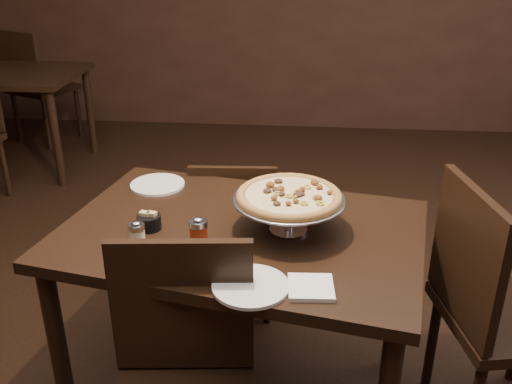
{
  "coord_description": "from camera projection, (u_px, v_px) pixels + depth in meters",
  "views": [
    {
      "loc": [
        0.16,
        -1.87,
        1.76
      ],
      "look_at": [
        -0.0,
        -0.05,
        0.91
      ],
      "focal_mm": 40.0,
      "sensor_mm": 36.0,
      "label": 1
    }
  ],
  "objects": [
    {
      "name": "room",
      "position": [
        277.0,
        48.0,
        1.87
      ],
      "size": [
        6.04,
        7.04,
        2.84
      ],
      "color": "black",
      "rests_on": "ground"
    },
    {
      "name": "dining_table",
      "position": [
        241.0,
        254.0,
        2.07
      ],
      "size": [
        1.4,
        1.07,
        0.79
      ],
      "rotation": [
        0.0,
        0.0,
        -0.2
      ],
      "color": "black",
      "rests_on": "ground"
    },
    {
      "name": "background_table",
      "position": [
        0.0,
        85.0,
        4.39
      ],
      "size": [
        1.23,
        0.82,
        0.77
      ],
      "color": "black",
      "rests_on": "ground"
    },
    {
      "name": "pizza_stand",
      "position": [
        289.0,
        197.0,
        1.96
      ],
      "size": [
        0.39,
        0.39,
        0.16
      ],
      "color": "#BABAC1",
      "rests_on": "dining_table"
    },
    {
      "name": "parmesan_shaker",
      "position": [
        137.0,
        235.0,
        1.89
      ],
      "size": [
        0.06,
        0.06,
        0.1
      ],
      "color": "#EFEABA",
      "rests_on": "dining_table"
    },
    {
      "name": "pepper_flake_shaker",
      "position": [
        199.0,
        233.0,
        1.89
      ],
      "size": [
        0.06,
        0.06,
        0.11
      ],
      "color": "maroon",
      "rests_on": "dining_table"
    },
    {
      "name": "packet_caddy",
      "position": [
        149.0,
        222.0,
        2.01
      ],
      "size": [
        0.09,
        0.09,
        0.07
      ],
      "rotation": [
        0.0,
        0.0,
        -0.23
      ],
      "color": "black",
      "rests_on": "dining_table"
    },
    {
      "name": "napkin_stack",
      "position": [
        311.0,
        287.0,
        1.68
      ],
      "size": [
        0.14,
        0.14,
        0.01
      ],
      "primitive_type": "cube",
      "rotation": [
        0.0,
        0.0,
        0.06
      ],
      "color": "white",
      "rests_on": "dining_table"
    },
    {
      "name": "plate_left",
      "position": [
        157.0,
        185.0,
        2.36
      ],
      "size": [
        0.22,
        0.22,
        0.01
      ],
      "primitive_type": "cylinder",
      "color": "white",
      "rests_on": "dining_table"
    },
    {
      "name": "plate_near",
      "position": [
        251.0,
        286.0,
        1.69
      ],
      "size": [
        0.23,
        0.23,
        0.01
      ],
      "primitive_type": "cylinder",
      "color": "white",
      "rests_on": "dining_table"
    },
    {
      "name": "serving_spatula",
      "position": [
        301.0,
        205.0,
        1.9
      ],
      "size": [
        0.13,
        0.13,
        0.02
      ],
      "rotation": [
        0.0,
        0.0,
        -0.43
      ],
      "color": "#BABAC1",
      "rests_on": "pizza_stand"
    },
    {
      "name": "chair_far",
      "position": [
        235.0,
        232.0,
        2.7
      ],
      "size": [
        0.41,
        0.41,
        0.83
      ],
      "rotation": [
        0.0,
        0.0,
        3.2
      ],
      "color": "black",
      "rests_on": "ground"
    },
    {
      "name": "chair_near",
      "position": [
        181.0,
        384.0,
        1.71
      ],
      "size": [
        0.48,
        0.48,
        0.94
      ],
      "rotation": [
        0.0,
        0.0,
        0.1
      ],
      "color": "black",
      "rests_on": "ground"
    },
    {
      "name": "chair_side",
      "position": [
        493.0,
        304.0,
        2.03
      ],
      "size": [
        0.54,
        0.54,
        0.99
      ],
      "rotation": [
        0.0,
        0.0,
        1.77
      ],
      "color": "black",
      "rests_on": "ground"
    },
    {
      "name": "bg_chair_far",
      "position": [
        35.0,
        83.0,
        4.97
      ],
      "size": [
        0.61,
        0.61,
        1.0
      ],
      "rotation": [
        0.0,
        0.0,
        2.73
      ],
      "color": "black",
      "rests_on": "ground"
    }
  ]
}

